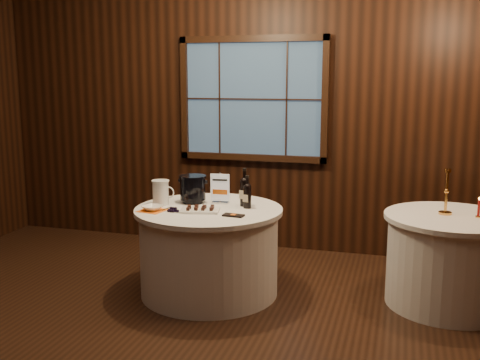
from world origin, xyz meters
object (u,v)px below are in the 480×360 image
(port_bottle_right, at_px, (247,194))
(brass_candlestick, at_px, (446,198))
(side_table, at_px, (449,260))
(cracker_bowl, at_px, (153,208))
(main_table, at_px, (209,250))
(sign_stand, at_px, (220,193))
(red_candle, at_px, (479,210))
(chocolate_box, at_px, (233,215))
(port_bottle_left, at_px, (245,190))
(ice_bucket, at_px, (193,188))
(glass_pitcher, at_px, (161,192))
(grape_bunch, at_px, (173,210))
(chocolate_plate, at_px, (200,209))

(port_bottle_right, distance_m, brass_candlestick, 1.65)
(side_table, height_order, cracker_bowl, cracker_bowl)
(main_table, bearing_deg, sign_stand, 79.26)
(side_table, bearing_deg, red_candle, -1.47)
(chocolate_box, bearing_deg, port_bottle_left, 97.34)
(port_bottle_left, relative_size, chocolate_box, 1.97)
(sign_stand, height_order, ice_bucket, sign_stand)
(main_table, bearing_deg, glass_pitcher, 179.72)
(red_candle, bearing_deg, grape_bunch, -168.14)
(chocolate_box, relative_size, grape_bunch, 1.01)
(red_candle, bearing_deg, port_bottle_right, -173.82)
(cracker_bowl, bearing_deg, brass_candlestick, 13.40)
(glass_pitcher, bearing_deg, red_candle, 2.21)
(ice_bucket, relative_size, chocolate_plate, 0.69)
(main_table, bearing_deg, port_bottle_right, 15.98)
(brass_candlestick, bearing_deg, sign_stand, -175.94)
(port_bottle_left, bearing_deg, brass_candlestick, 23.18)
(main_table, relative_size, brass_candlestick, 3.36)
(side_table, distance_m, port_bottle_left, 1.81)
(chocolate_box, bearing_deg, chocolate_plate, 170.94)
(chocolate_plate, distance_m, grape_bunch, 0.22)
(main_table, xyz_separation_m, side_table, (2.00, 0.30, 0.00))
(main_table, bearing_deg, ice_bucket, 142.36)
(glass_pitcher, xyz_separation_m, cracker_bowl, (0.02, -0.23, -0.09))
(port_bottle_right, relative_size, red_candle, 1.73)
(side_table, distance_m, sign_stand, 2.02)
(chocolate_plate, bearing_deg, port_bottle_right, 33.12)
(sign_stand, relative_size, brass_candlestick, 0.73)
(glass_pitcher, height_order, brass_candlestick, brass_candlestick)
(port_bottle_left, relative_size, ice_bucket, 1.35)
(brass_candlestick, bearing_deg, chocolate_box, -161.48)
(ice_bucket, bearing_deg, chocolate_box, -37.22)
(port_bottle_left, bearing_deg, grape_bunch, -126.19)
(glass_pitcher, distance_m, red_candle, 2.66)
(main_table, bearing_deg, grape_bunch, -137.77)
(ice_bucket, distance_m, grape_bunch, 0.39)
(grape_bunch, distance_m, brass_candlestick, 2.26)
(grape_bunch, bearing_deg, brass_candlestick, 14.23)
(chocolate_plate, bearing_deg, ice_bucket, 120.83)
(port_bottle_right, bearing_deg, main_table, -151.27)
(brass_candlestick, bearing_deg, port_bottle_right, -171.40)
(side_table, relative_size, glass_pitcher, 4.90)
(grape_bunch, bearing_deg, main_table, 42.23)
(port_bottle_left, relative_size, glass_pitcher, 1.52)
(side_table, distance_m, cracker_bowl, 2.51)
(sign_stand, relative_size, port_bottle_left, 0.83)
(main_table, height_order, side_table, same)
(port_bottle_left, xyz_separation_m, brass_candlestick, (1.67, 0.17, -0.01))
(chocolate_box, relative_size, red_candle, 1.03)
(side_table, height_order, port_bottle_right, port_bottle_right)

